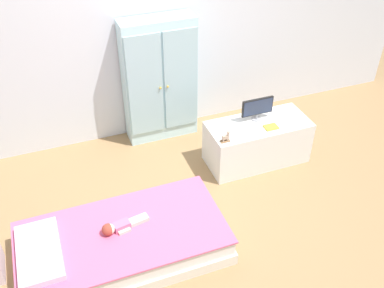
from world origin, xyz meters
The scene contains 10 objects.
ground_plane centered at (0.00, 0.00, -0.01)m, with size 10.00×10.00×0.02m, color #99754C.
back_wall centered at (0.00, 1.57, 1.35)m, with size 6.40×0.05×2.70m, color silver.
bed centered at (-0.69, -0.14, 0.13)m, with size 1.66×0.85×0.26m.
pillow centered at (-1.32, -0.14, 0.29)m, with size 0.32×0.61×0.06m, color silver.
doll centered at (-0.72, -0.10, 0.30)m, with size 0.39×0.15×0.10m.
wardrobe centered at (0.12, 1.40, 0.68)m, with size 0.76×0.29×1.35m.
tv_stand centered at (0.89, 0.60, 0.23)m, with size 1.03×0.46×0.46m, color silver.
tv_monitor centered at (0.90, 0.67, 0.60)m, with size 0.33×0.10×0.24m.
rocking_horse_toy centered at (0.46, 0.44, 0.51)m, with size 0.09×0.04×0.11m.
book_yellow centered at (0.97, 0.49, 0.46)m, with size 0.13×0.10×0.01m, color gold.
Camera 1 is at (-1.01, -2.56, 2.92)m, focal length 41.24 mm.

